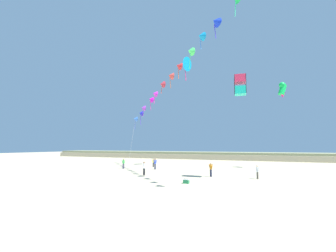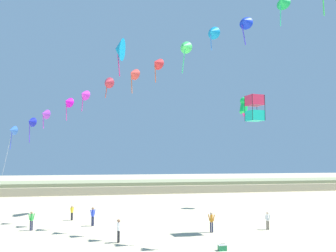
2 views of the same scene
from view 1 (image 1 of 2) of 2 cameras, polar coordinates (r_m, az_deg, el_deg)
name	(u,v)px [view 1 (image 1 of 2)]	position (r m, az deg, el deg)	size (l,w,h in m)	color
ground_plane	(137,189)	(20.71, -7.93, -15.47)	(240.00, 240.00, 0.00)	#C1B28E
dune_ridge	(227,156)	(67.19, 14.76, -7.30)	(120.00, 11.03, 2.01)	tan
person_near_left	(144,167)	(29.40, -6.09, -10.42)	(0.35, 0.58, 1.75)	black
person_near_right	(211,168)	(28.53, 10.82, -10.53)	(0.57, 0.37, 1.74)	#282D4C
person_mid_center	(153,162)	(40.82, -3.74, -9.14)	(0.39, 0.46, 1.51)	black
person_far_left	(257,171)	(28.01, 21.75, -10.55)	(0.43, 0.46, 1.58)	#726656
person_far_right	(155,163)	(36.66, -3.29, -9.39)	(0.53, 0.46, 1.75)	#282D4C
person_far_center	(123,163)	(38.41, -11.25, -9.15)	(0.54, 0.39, 1.69)	#282D4C
kite_banner_string	(175,71)	(34.24, 1.71, 13.87)	(30.54, 24.62, 20.68)	#3B75DB
large_kite_low_lead	(185,64)	(45.38, 4.43, 15.35)	(2.00, 3.02, 4.80)	#0E97D1
large_kite_mid_trail	(240,85)	(27.79, 17.84, 9.88)	(1.46, 1.46, 2.29)	#18CDAF
large_kite_high_solo	(282,89)	(42.81, 27.03, 8.31)	(1.79, 1.75, 2.67)	#11C94F
beach_cooler	(186,181)	(23.27, 4.65, -13.82)	(0.58, 0.41, 0.46)	#23844C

